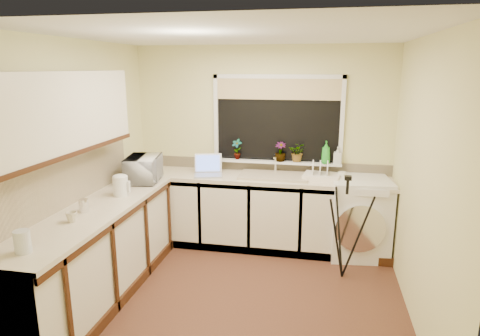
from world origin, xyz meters
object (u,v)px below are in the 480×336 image
(microwave, at_px, (144,169))
(plant_c, at_px, (280,152))
(soap_bottle_clear, at_px, (338,155))
(steel_jar, at_px, (84,206))
(dish_rack, at_px, (322,177))
(washing_machine, at_px, (358,217))
(plant_d, at_px, (298,152))
(cup_back, at_px, (342,175))
(kettle, at_px, (121,186))
(soap_bottle_green, at_px, (326,152))
(plant_a, at_px, (237,149))
(tripod, at_px, (345,228))
(glass_jug, at_px, (22,242))
(cup_left, at_px, (72,217))
(laptop, at_px, (208,170))

(microwave, height_order, plant_c, plant_c)
(soap_bottle_clear, bearing_deg, steel_jar, -141.80)
(plant_c, bearing_deg, dish_rack, -21.66)
(dish_rack, bearing_deg, plant_c, 166.58)
(washing_machine, height_order, plant_d, plant_d)
(cup_back, bearing_deg, soap_bottle_clear, 111.12)
(steel_jar, bearing_deg, kettle, 79.53)
(washing_machine, bearing_deg, soap_bottle_clear, 133.73)
(microwave, bearing_deg, soap_bottle_green, -82.70)
(plant_a, bearing_deg, tripod, -32.69)
(washing_machine, relative_size, steel_jar, 7.82)
(microwave, bearing_deg, glass_jug, 167.99)
(kettle, xyz_separation_m, plant_d, (1.71, 1.29, 0.17))
(cup_back, height_order, cup_left, cup_left)
(plant_c, bearing_deg, tripod, -46.89)
(washing_machine, height_order, laptop, laptop)
(steel_jar, bearing_deg, plant_c, 48.17)
(glass_jug, height_order, soap_bottle_clear, soap_bottle_clear)
(laptop, xyz_separation_m, cup_back, (1.60, 0.11, -0.02))
(soap_bottle_green, bearing_deg, plant_d, 173.54)
(tripod, bearing_deg, washing_machine, 81.12)
(glass_jug, xyz_separation_m, steel_jar, (-0.05, 0.86, -0.02))
(steel_jar, relative_size, microwave, 0.23)
(washing_machine, height_order, cup_left, cup_left)
(soap_bottle_clear, bearing_deg, plant_c, -178.74)
(tripod, distance_m, plant_c, 1.29)
(steel_jar, distance_m, cup_back, 2.87)
(plant_a, bearing_deg, cup_left, -116.02)
(glass_jug, height_order, microwave, microwave)
(laptop, distance_m, steel_jar, 1.70)
(soap_bottle_green, height_order, cup_left, soap_bottle_green)
(kettle, height_order, plant_a, plant_a)
(dish_rack, relative_size, cup_back, 3.86)
(glass_jug, height_order, plant_d, plant_d)
(kettle, distance_m, plant_a, 1.60)
(dish_rack, height_order, steel_jar, steel_jar)
(dish_rack, height_order, plant_c, plant_c)
(plant_d, bearing_deg, soap_bottle_clear, -1.39)
(plant_c, bearing_deg, laptop, -163.72)
(kettle, xyz_separation_m, soap_bottle_green, (2.05, 1.25, 0.19))
(glass_jug, relative_size, cup_left, 1.73)
(washing_machine, bearing_deg, microwave, -175.62)
(tripod, distance_m, cup_back, 0.79)
(microwave, distance_m, plant_a, 1.19)
(dish_rack, xyz_separation_m, plant_c, (-0.51, 0.20, 0.24))
(tripod, xyz_separation_m, soap_bottle_clear, (-0.08, 0.84, 0.60))
(soap_bottle_green, xyz_separation_m, soap_bottle_clear, (0.14, 0.03, -0.04))
(plant_c, xyz_separation_m, soap_bottle_green, (0.55, -0.01, 0.02))
(laptop, bearing_deg, kettle, -137.19)
(washing_machine, height_order, soap_bottle_clear, soap_bottle_clear)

